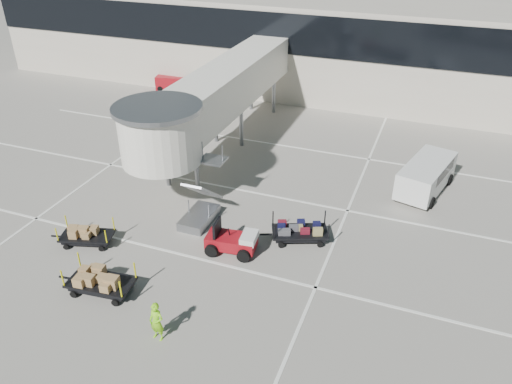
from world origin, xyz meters
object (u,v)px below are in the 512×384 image
suitcase_cart (298,232)px  minivan (427,173)px  box_cart_far (88,235)px  belt_loader (175,83)px  box_cart_near (100,281)px  baggage_tug (233,241)px  ground_worker (157,322)px

suitcase_cart → minivan: minivan is taller
box_cart_far → belt_loader: (-7.54, 22.84, 0.18)m
box_cart_near → minivan: bearing=43.1°
box_cart_near → box_cart_far: bearing=129.1°
baggage_tug → minivan: 12.98m
suitcase_cart → belt_loader: (-17.50, 18.76, 0.16)m
suitcase_cart → box_cart_near: bearing=-158.0°
baggage_tug → belt_loader: belt_loader is taller
box_cart_near → belt_loader: 27.72m
box_cart_far → ground_worker: (6.67, -4.37, 0.41)m
suitcase_cart → baggage_tug: bearing=-165.9°
suitcase_cart → box_cart_near: box_cart_near is taller
box_cart_far → belt_loader: 24.06m
box_cart_near → ground_worker: 4.13m
baggage_tug → minivan: (8.48, 9.80, 0.55)m
baggage_tug → box_cart_far: baggage_tug is taller
belt_loader → ground_worker: bearing=-74.7°
box_cart_near → ground_worker: size_ratio=2.06×
box_cart_far → minivan: 19.65m
box_cart_near → belt_loader: bearing=106.2°
baggage_tug → ground_worker: size_ratio=1.48×
box_cart_far → belt_loader: size_ratio=0.87×
box_cart_near → minivan: size_ratio=0.68×
suitcase_cart → ground_worker: size_ratio=1.97×
baggage_tug → minivan: size_ratio=0.49×
belt_loader → box_cart_near: bearing=-80.2°
suitcase_cart → belt_loader: belt_loader is taller
baggage_tug → box_cart_near: 6.54m
baggage_tug → ground_worker: ground_worker is taller
suitcase_cart → belt_loader: bearing=110.8°
suitcase_cart → minivan: bearing=31.4°
baggage_tug → belt_loader: size_ratio=0.70×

